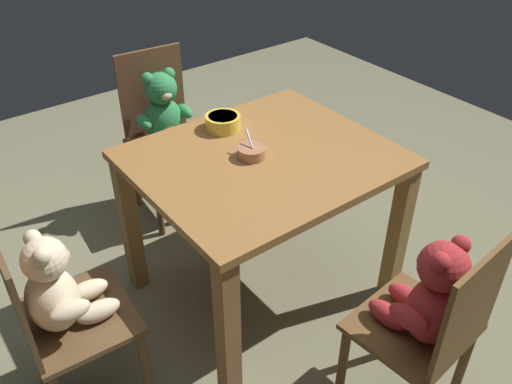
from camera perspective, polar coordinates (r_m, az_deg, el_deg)
The scene contains 7 objects.
ground_plane at distance 2.73m, azimuth 0.64°, elevation -10.26°, with size 5.20×5.20×0.04m.
dining_table at distance 2.32m, azimuth 0.75°, elevation 0.99°, with size 1.04×0.89×0.76m.
teddy_chair_far_center at distance 2.98m, azimuth -9.68°, elevation 7.53°, with size 0.43×0.43×0.92m.
teddy_chair_near_front at distance 1.95m, azimuth 17.97°, elevation -11.51°, with size 0.43×0.40×0.88m.
teddy_chair_near_left at distance 2.02m, azimuth -20.15°, elevation -10.63°, with size 0.40×0.42×0.87m.
porridge_bowl_terracotta_center at distance 2.23m, azimuth -0.48°, elevation 4.26°, with size 0.12×0.12×0.10m.
porridge_bowl_yellow_far_center at distance 2.44m, azimuth -3.47°, elevation 7.40°, with size 0.16×0.16×0.06m.
Camera 1 is at (-1.18, -1.51, 1.92)m, focal length 37.90 mm.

